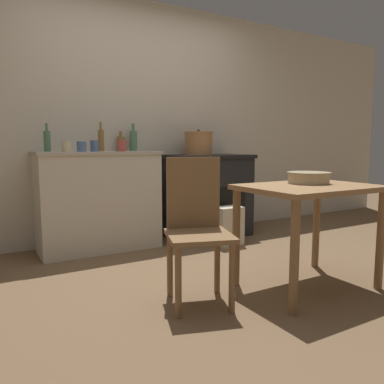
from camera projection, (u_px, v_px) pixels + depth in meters
ground_plane at (219, 278)px, 2.88m from camera, size 14.00×14.00×0.00m
wall_back at (139, 122)px, 4.09m from camera, size 8.00×0.07×2.55m
counter_cabinet at (98, 200)px, 3.65m from camera, size 1.16×0.55×0.96m
stove at (206, 195)px, 4.23m from camera, size 0.96×0.63×0.91m
work_table at (309, 203)px, 2.63m from camera, size 0.92×0.67×0.74m
chair at (197, 225)px, 2.42m from camera, size 0.50×0.50×0.94m
flour_sack at (228, 226)px, 3.82m from camera, size 0.27×0.19×0.40m
stock_pot at (199, 143)px, 4.13m from camera, size 0.32×0.32×0.28m
mixing_bowl_large at (309, 177)px, 2.74m from camera, size 0.31×0.31×0.08m
bottle_far_left at (47, 141)px, 3.40m from camera, size 0.06×0.06×0.26m
bottle_left at (101, 140)px, 3.70m from camera, size 0.06×0.06×0.29m
bottle_mid_left at (121, 143)px, 3.91m from camera, size 0.08×0.08×0.21m
bottle_center_left at (133, 140)px, 3.95m from camera, size 0.08×0.08×0.29m
cup_center at (94, 146)px, 3.45m from camera, size 0.07×0.07×0.10m
cup_center_right at (82, 147)px, 3.34m from camera, size 0.08×0.08×0.09m
cup_mid_right at (122, 146)px, 3.54m from camera, size 0.09×0.09×0.10m
cup_right at (66, 147)px, 3.27m from camera, size 0.08×0.08×0.09m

